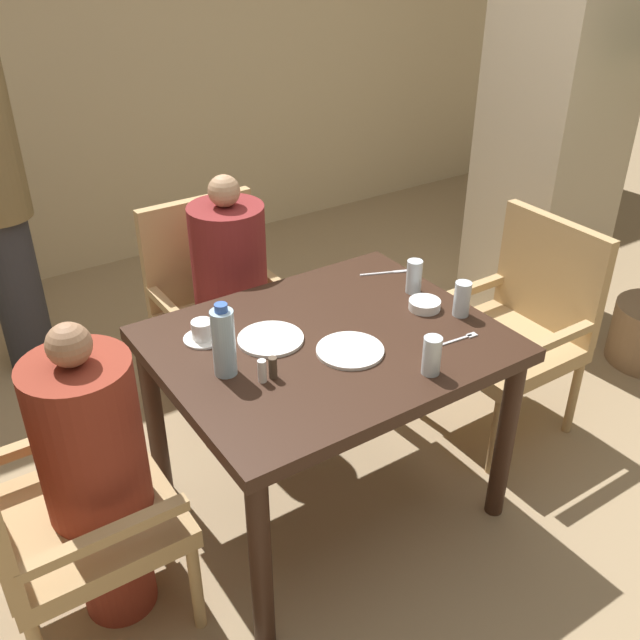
# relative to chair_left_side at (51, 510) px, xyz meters

# --- Properties ---
(ground_plane) EXTENTS (16.00, 16.00, 0.00)m
(ground_plane) POSITION_rel_chair_left_side_xyz_m (1.00, 0.00, -0.51)
(ground_plane) COLOR #9E8460
(wall_back) EXTENTS (8.00, 0.06, 2.80)m
(wall_back) POSITION_rel_chair_left_side_xyz_m (1.00, 2.64, 0.89)
(wall_back) COLOR #C6B289
(wall_back) RESTS_ON ground_plane
(pillar_stone) EXTENTS (0.58, 0.58, 2.70)m
(pillar_stone) POSITION_rel_chair_left_side_xyz_m (2.89, 0.68, 0.84)
(pillar_stone) COLOR beige
(pillar_stone) RESTS_ON ground_plane
(dining_table) EXTENTS (1.16, 0.95, 0.77)m
(dining_table) POSITION_rel_chair_left_side_xyz_m (1.00, 0.00, 0.16)
(dining_table) COLOR #331E14
(dining_table) RESTS_ON ground_plane
(chair_left_side) EXTENTS (0.55, 0.55, 0.95)m
(chair_left_side) POSITION_rel_chair_left_side_xyz_m (0.00, 0.00, 0.00)
(chair_left_side) COLOR tan
(chair_left_side) RESTS_ON ground_plane
(diner_in_left_chair) EXTENTS (0.32, 0.32, 1.11)m
(diner_in_left_chair) POSITION_rel_chair_left_side_xyz_m (0.15, 0.00, 0.06)
(diner_in_left_chair) COLOR maroon
(diner_in_left_chair) RESTS_ON ground_plane
(chair_far_side) EXTENTS (0.55, 0.55, 0.95)m
(chair_far_side) POSITION_rel_chair_left_side_xyz_m (1.00, 0.90, 0.00)
(chair_far_side) COLOR tan
(chair_far_side) RESTS_ON ground_plane
(diner_in_far_chair) EXTENTS (0.32, 0.32, 1.15)m
(diner_in_far_chair) POSITION_rel_chair_left_side_xyz_m (1.00, 0.75, 0.08)
(diner_in_far_chair) COLOR maroon
(diner_in_far_chair) RESTS_ON ground_plane
(chair_right_side) EXTENTS (0.55, 0.55, 0.95)m
(chair_right_side) POSITION_rel_chair_left_side_xyz_m (2.01, 0.00, 0.00)
(chair_right_side) COLOR tan
(chair_right_side) RESTS_ON ground_plane
(plate_main_left) EXTENTS (0.23, 0.23, 0.01)m
(plate_main_left) POSITION_rel_chair_left_side_xyz_m (1.02, -0.12, 0.27)
(plate_main_left) COLOR white
(plate_main_left) RESTS_ON dining_table
(plate_main_right) EXTENTS (0.23, 0.23, 0.01)m
(plate_main_right) POSITION_rel_chair_left_side_xyz_m (0.83, 0.10, 0.27)
(plate_main_right) COLOR white
(plate_main_right) RESTS_ON dining_table
(teacup_with_saucer) EXTENTS (0.14, 0.14, 0.07)m
(teacup_with_saucer) POSITION_rel_chair_left_side_xyz_m (0.64, 0.23, 0.29)
(teacup_with_saucer) COLOR white
(teacup_with_saucer) RESTS_ON dining_table
(bowl_small) EXTENTS (0.12, 0.12, 0.04)m
(bowl_small) POSITION_rel_chair_left_side_xyz_m (1.42, -0.03, 0.28)
(bowl_small) COLOR white
(bowl_small) RESTS_ON dining_table
(water_bottle) EXTENTS (0.08, 0.08, 0.25)m
(water_bottle) POSITION_rel_chair_left_side_xyz_m (0.61, 0.01, 0.38)
(water_bottle) COLOR #A3C6DB
(water_bottle) RESTS_ON dining_table
(glass_tall_near) EXTENTS (0.06, 0.06, 0.13)m
(glass_tall_near) POSITION_rel_chair_left_side_xyz_m (1.50, -0.14, 0.33)
(glass_tall_near) COLOR silver
(glass_tall_near) RESTS_ON dining_table
(glass_tall_mid) EXTENTS (0.06, 0.06, 0.13)m
(glass_tall_mid) POSITION_rel_chair_left_side_xyz_m (1.47, 0.10, 0.33)
(glass_tall_mid) COLOR silver
(glass_tall_mid) RESTS_ON dining_table
(glass_tall_far) EXTENTS (0.06, 0.06, 0.13)m
(glass_tall_far) POSITION_rel_chair_left_side_xyz_m (1.16, -0.36, 0.33)
(glass_tall_far) COLOR silver
(glass_tall_far) RESTS_ON dining_table
(salt_shaker) EXTENTS (0.03, 0.03, 0.08)m
(salt_shaker) POSITION_rel_chair_left_side_xyz_m (0.69, -0.10, 0.30)
(salt_shaker) COLOR white
(salt_shaker) RESTS_ON dining_table
(pepper_shaker) EXTENTS (0.03, 0.03, 0.07)m
(pepper_shaker) POSITION_rel_chair_left_side_xyz_m (0.73, -0.10, 0.30)
(pepper_shaker) COLOR #4C3D2D
(pepper_shaker) RESTS_ON dining_table
(fork_beside_plate) EXTENTS (0.19, 0.03, 0.00)m
(fork_beside_plate) POSITION_rel_chair_left_side_xyz_m (1.38, -0.26, 0.27)
(fork_beside_plate) COLOR silver
(fork_beside_plate) RESTS_ON dining_table
(knife_beside_plate) EXTENTS (0.19, 0.09, 0.00)m
(knife_beside_plate) POSITION_rel_chair_left_side_xyz_m (1.49, 0.28, 0.27)
(knife_beside_plate) COLOR silver
(knife_beside_plate) RESTS_ON dining_table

